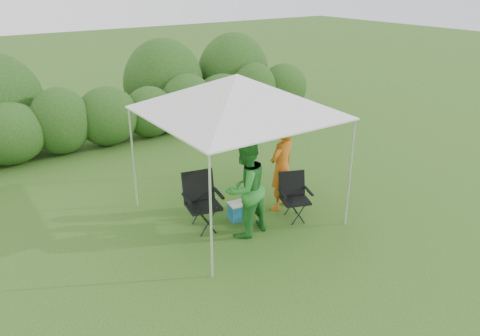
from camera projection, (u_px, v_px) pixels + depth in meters
ground at (252, 225)px, 9.01m from camera, size 70.00×70.00×0.00m
hedge at (134, 112)px, 13.35m from camera, size 12.92×1.53×1.80m
canopy at (237, 94)px, 8.45m from camera, size 3.10×3.10×2.83m
chair_right at (294, 193)px, 9.10m from camera, size 0.69×0.67×0.93m
chair_left at (201, 197)px, 8.74m from camera, size 0.76×0.71×1.08m
man at (282, 168)px, 9.34m from camera, size 0.74×0.59×1.79m
woman at (245, 188)px, 8.37m from camera, size 1.02×0.86×1.85m
cooler at (239, 211)px, 9.17m from camera, size 0.46×0.36×0.35m
bottle at (243, 198)px, 9.07m from camera, size 0.06×0.06×0.21m
lawn_toy at (279, 134)px, 13.77m from camera, size 0.51×0.43×0.26m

